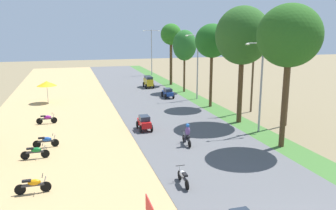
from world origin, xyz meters
The scene contains 20 objects.
parked_motorbike_nearest centered at (-11.11, 8.18, 0.55)m, with size 1.80×0.54×0.94m.
parked_motorbike_second centered at (-11.44, 13.33, 0.55)m, with size 1.80×0.54×0.94m.
parked_motorbike_third centered at (-10.89, 15.48, 0.55)m, with size 1.80×0.54×0.94m.
parked_motorbike_fourth centered at (-11.19, 22.14, 0.55)m, with size 1.80×0.54×0.94m.
vendor_umbrella centered at (-11.58, 31.69, 2.31)m, with size 2.20×2.20×2.52m.
median_tree_nearest centered at (5.43, 11.00, 7.87)m, with size 4.36×4.36×10.00m.
median_tree_second centered at (5.63, 17.89, 7.78)m, with size 4.75×4.75×10.29m.
median_tree_third centered at (5.70, 24.68, 7.12)m, with size 3.60×3.60×8.91m.
median_tree_fourth centered at (5.90, 34.26, 6.27)m, with size 3.15×3.15×8.27m.
median_tree_fifth centered at (5.90, 40.56, 7.52)m, with size 3.11×3.11×9.18m.
streetlamp_near centered at (5.80, 14.74, 4.34)m, with size 3.16×0.20×7.38m.
streetlamp_mid centered at (5.80, 29.06, 4.56)m, with size 3.16×0.20×7.80m.
streetlamp_far centered at (5.80, 52.80, 4.81)m, with size 3.16×0.20×8.30m.
utility_pole_near centered at (8.83, 21.40, 4.88)m, with size 1.80×0.20×9.38m.
utility_pole_far centered at (9.15, 15.86, 5.16)m, with size 1.80×0.20×9.93m.
car_hatchback_red centered at (-3.23, 17.74, 0.75)m, with size 1.04×2.00×1.23m.
car_sedan_blue centered at (2.51, 30.58, 0.74)m, with size 1.10×2.26×1.19m.
car_van_yellow centered at (1.92, 38.68, 1.02)m, with size 1.19×2.41×1.67m.
motorbike_ahead_second centered at (-3.42, 6.96, 0.57)m, with size 0.54×1.80×0.94m.
motorbike_ahead_third centered at (-1.07, 13.06, 0.86)m, with size 0.54×1.80×1.66m.
Camera 1 is at (-8.97, -9.33, 8.30)m, focal length 36.55 mm.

